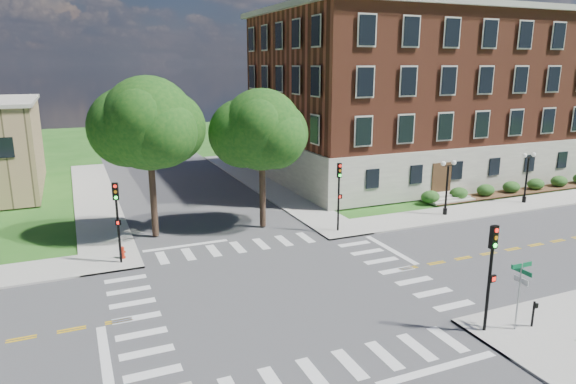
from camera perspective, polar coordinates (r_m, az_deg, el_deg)
name	(u,v)px	position (r m, az deg, el deg)	size (l,w,h in m)	color
ground	(280,292)	(27.04, -0.87, -11.03)	(160.00, 160.00, 0.00)	#215618
road_ew	(280,292)	(27.03, -0.87, -11.02)	(90.00, 12.00, 0.01)	#3D3D3F
road_ns	(280,292)	(27.03, -0.87, -11.02)	(12.00, 90.00, 0.01)	#3D3D3F
sidewalk_ne	(374,195)	(46.73, 9.49, -0.28)	(34.00, 34.00, 0.12)	#9E9B93
crosswalk_east	(397,271)	(30.26, 12.00, -8.53)	(2.20, 10.20, 0.02)	silver
stop_bar_east	(390,250)	(33.41, 11.31, -6.30)	(0.40, 5.50, 0.00)	silver
main_building	(413,95)	(55.77, 13.75, 10.44)	(30.60, 22.40, 16.50)	#9B9689
shrub_row	(511,194)	(50.65, 23.50, -0.22)	(18.00, 2.00, 1.30)	#234C19
tree_c	(148,124)	(34.55, -15.25, 7.35)	(6.09, 6.09, 10.67)	black
tree_d	(262,130)	(35.62, -2.94, 6.91)	(5.65, 5.65, 9.78)	black
traffic_signal_se	(491,265)	(23.59, 21.64, -7.52)	(0.34, 0.38, 4.80)	black
traffic_signal_ne	(339,188)	(35.39, 5.68, 0.45)	(0.38, 0.46, 4.80)	black
traffic_signal_nw	(117,212)	(31.04, -18.46, -2.16)	(0.38, 0.46, 4.80)	black
twin_lamp_west	(447,184)	(41.06, 17.26, 0.83)	(1.36, 0.36, 4.23)	black
twin_lamp_east	(527,174)	(47.12, 25.02, 1.77)	(1.36, 0.36, 4.23)	black
street_sign_pole	(520,283)	(24.51, 24.39, -9.20)	(1.10, 1.10, 3.10)	gray
push_button_post	(534,313)	(25.66, 25.63, -11.99)	(0.14, 0.21, 1.20)	black
fire_hydrant	(123,253)	(32.51, -17.90, -6.43)	(0.35, 0.35, 0.75)	#B8230E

